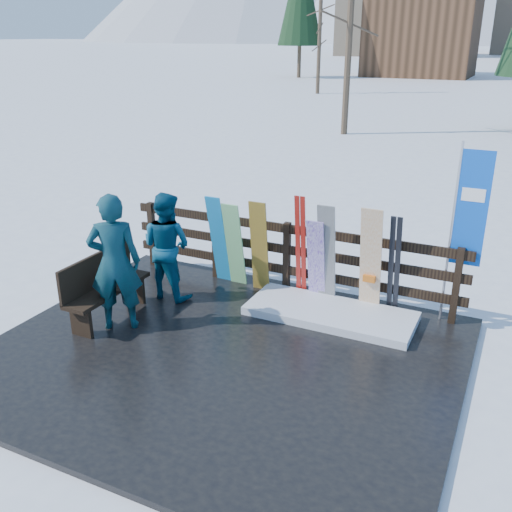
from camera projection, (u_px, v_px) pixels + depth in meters
The scene contains 16 objects.
ground at pixel (221, 358), 7.49m from camera, with size 700.00×700.00×0.00m, color white.
deck at pixel (221, 356), 7.48m from camera, with size 6.00×5.00×0.08m, color black.
fence at pixel (287, 252), 9.07m from camera, with size 5.60×0.10×1.15m.
snow_patch at pixel (330, 313), 8.39m from camera, with size 2.45×1.00×0.12m, color white.
bench at pixel (104, 285), 8.24m from camera, with size 0.40×1.50×0.97m.
snowboard_0 at pixel (219, 240), 9.30m from camera, with size 0.26×0.03×1.56m, color #1686CA.
snowboard_1 at pixel (234, 245), 9.19m from camera, with size 0.29×0.03×1.46m, color silver.
snowboard_2 at pixel (259, 247), 9.00m from camera, with size 0.29×0.03×1.52m, color yellow.
snowboard_3 at pixel (316, 261), 8.64m from camera, with size 0.27×0.03×1.38m, color white.
snowboard_4 at pixel (326, 255), 8.53m from camera, with size 0.27×0.03×1.62m, color black.
snowboard_5 at pixel (371, 261), 8.26m from camera, with size 0.31×0.03×1.67m, color white.
ski_pair_a at pixel (301, 247), 8.76m from camera, with size 0.16×0.23×1.68m.
ski_pair_b at pixel (394, 266), 8.20m from camera, with size 0.17×0.27×1.56m.
rental_flag at pixel (466, 215), 7.72m from camera, with size 0.45×0.04×2.60m.
person_front at pixel (115, 263), 7.80m from camera, with size 0.71×0.47×1.96m, color #115553.
person_back at pixel (167, 246), 8.79m from camera, with size 0.82×0.64×1.69m, color navy.
Camera 1 is at (3.23, -5.64, 3.98)m, focal length 40.00 mm.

